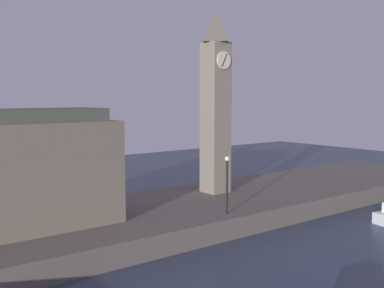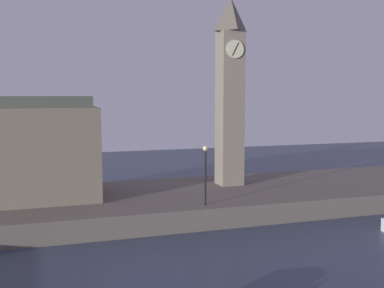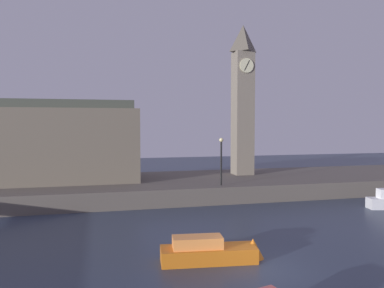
% 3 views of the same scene
% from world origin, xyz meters
% --- Properties ---
extents(far_embankment, '(70.00, 12.00, 1.50)m').
position_xyz_m(far_embankment, '(0.00, 20.00, 0.75)').
color(far_embankment, '#5B544C').
rests_on(far_embankment, ground).
extents(clock_tower, '(2.14, 2.19, 15.68)m').
position_xyz_m(clock_tower, '(7.57, 21.66, 9.58)').
color(clock_tower, slate).
rests_on(clock_tower, far_embankment).
extents(streetlamp, '(0.36, 0.36, 4.14)m').
position_xyz_m(streetlamp, '(3.09, 15.26, 4.06)').
color(streetlamp, black).
rests_on(streetlamp, far_embankment).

